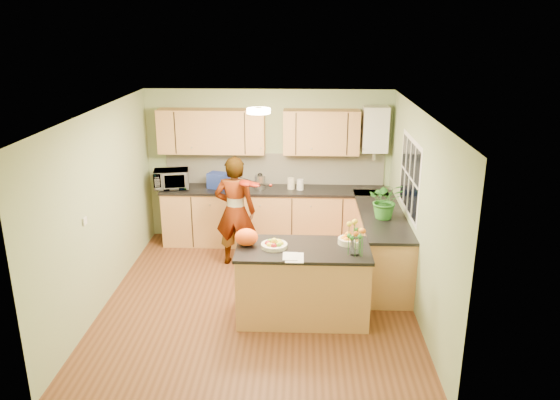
{
  "coord_description": "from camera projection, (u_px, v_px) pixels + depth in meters",
  "views": [
    {
      "loc": [
        0.54,
        -6.49,
        3.53
      ],
      "look_at": [
        0.26,
        0.5,
        1.23
      ],
      "focal_mm": 35.0,
      "sensor_mm": 36.0,
      "label": 1
    }
  ],
  "objects": [
    {
      "name": "wall_right",
      "position": [
        417.0,
        212.0,
        6.81
      ],
      "size": [
        0.02,
        4.5,
        2.5
      ],
      "primitive_type": "cube",
      "color": "#9AAD7C",
      "rests_on": "floor"
    },
    {
      "name": "flower_vase",
      "position": [
        356.0,
        230.0,
        6.27
      ],
      "size": [
        0.25,
        0.25,
        0.47
      ],
      "rotation": [
        0.0,
        0.0,
        -0.38
      ],
      "color": "silver",
      "rests_on": "peninsula_island"
    },
    {
      "name": "back_counter",
      "position": [
        274.0,
        216.0,
        8.98
      ],
      "size": [
        3.64,
        0.62,
        0.94
      ],
      "color": "tan",
      "rests_on": "floor"
    },
    {
      "name": "light_switch",
      "position": [
        85.0,
        221.0,
        6.38
      ],
      "size": [
        0.02,
        0.09,
        0.09
      ],
      "primitive_type": "cube",
      "color": "white",
      "rests_on": "wall_left"
    },
    {
      "name": "violin",
      "position": [
        247.0,
        183.0,
        7.72
      ],
      "size": [
        0.63,
        0.55,
        0.16
      ],
      "primitive_type": null,
      "rotation": [
        0.17,
        0.0,
        -0.61
      ],
      "color": "#500905",
      "rests_on": "violinist"
    },
    {
      "name": "right_counter",
      "position": [
        380.0,
        243.0,
        7.87
      ],
      "size": [
        0.62,
        2.24,
        0.94
      ],
      "color": "tan",
      "rests_on": "floor"
    },
    {
      "name": "potted_plant",
      "position": [
        386.0,
        200.0,
        7.44
      ],
      "size": [
        0.48,
        0.42,
        0.52
      ],
      "primitive_type": "imported",
      "rotation": [
        0.0,
        0.0,
        -0.02
      ],
      "color": "#2E7928",
      "rests_on": "right_counter"
    },
    {
      "name": "fruit_dish",
      "position": [
        274.0,
        244.0,
        6.56
      ],
      "size": [
        0.32,
        0.32,
        0.11
      ],
      "color": "beige",
      "rests_on": "peninsula_island"
    },
    {
      "name": "floor",
      "position": [
        259.0,
        299.0,
        7.28
      ],
      "size": [
        4.5,
        4.5,
        0.0
      ],
      "primitive_type": "plane",
      "color": "#583019",
      "rests_on": "ground"
    },
    {
      "name": "window_right",
      "position": [
        410.0,
        176.0,
        7.29
      ],
      "size": [
        0.01,
        1.3,
        1.05
      ],
      "color": "white",
      "rests_on": "wall_right"
    },
    {
      "name": "ceiling_lamp",
      "position": [
        259.0,
        111.0,
        6.79
      ],
      "size": [
        0.3,
        0.3,
        0.07
      ],
      "color": "#FFEABF",
      "rests_on": "ceiling"
    },
    {
      "name": "splashback",
      "position": [
        275.0,
        169.0,
        9.02
      ],
      "size": [
        3.6,
        0.02,
        0.52
      ],
      "primitive_type": "cube",
      "color": "white",
      "rests_on": "back_counter"
    },
    {
      "name": "wall_back",
      "position": [
        269.0,
        165.0,
        9.02
      ],
      "size": [
        4.0,
        0.02,
        2.5
      ],
      "primitive_type": "cube",
      "color": "#9AAD7C",
      "rests_on": "floor"
    },
    {
      "name": "upper_cabinets",
      "position": [
        257.0,
        132.0,
        8.68
      ],
      "size": [
        3.2,
        0.34,
        0.7
      ],
      "color": "tan",
      "rests_on": "wall_back"
    },
    {
      "name": "wall_left",
      "position": [
        102.0,
        208.0,
        6.97
      ],
      "size": [
        0.02,
        4.5,
        2.5
      ],
      "primitive_type": "cube",
      "color": "#9AAD7C",
      "rests_on": "floor"
    },
    {
      "name": "boiler",
      "position": [
        375.0,
        129.0,
        8.6
      ],
      "size": [
        0.4,
        0.3,
        0.86
      ],
      "color": "white",
      "rests_on": "wall_back"
    },
    {
      "name": "peninsula_island",
      "position": [
        303.0,
        282.0,
        6.71
      ],
      "size": [
        1.62,
        0.83,
        0.93
      ],
      "color": "tan",
      "rests_on": "floor"
    },
    {
      "name": "papers",
      "position": [
        295.0,
        258.0,
        6.28
      ],
      "size": [
        0.21,
        0.29,
        0.01
      ],
      "primitive_type": "cube",
      "color": "white",
      "rests_on": "peninsula_island"
    },
    {
      "name": "orange_bowl",
      "position": [
        348.0,
        239.0,
        6.67
      ],
      "size": [
        0.25,
        0.25,
        0.15
      ],
      "color": "beige",
      "rests_on": "peninsula_island"
    },
    {
      "name": "jar_white",
      "position": [
        300.0,
        185.0,
        8.76
      ],
      "size": [
        0.14,
        0.14,
        0.17
      ],
      "primitive_type": "cylinder",
      "rotation": [
        0.0,
        0.0,
        0.36
      ],
      "color": "white",
      "rests_on": "back_counter"
    },
    {
      "name": "blue_box",
      "position": [
        218.0,
        180.0,
        8.84
      ],
      "size": [
        0.37,
        0.32,
        0.25
      ],
      "primitive_type": "cube",
      "rotation": [
        0.0,
        0.0,
        -0.34
      ],
      "color": "#213598",
      "rests_on": "back_counter"
    },
    {
      "name": "jar_cream",
      "position": [
        291.0,
        183.0,
        8.8
      ],
      "size": [
        0.15,
        0.15,
        0.18
      ],
      "primitive_type": "cylinder",
      "rotation": [
        0.0,
        0.0,
        -0.28
      ],
      "color": "beige",
      "rests_on": "back_counter"
    },
    {
      "name": "violinist",
      "position": [
        235.0,
        211.0,
        8.09
      ],
      "size": [
        0.65,
        0.46,
        1.68
      ],
      "primitive_type": "imported",
      "rotation": [
        0.0,
        0.0,
        3.04
      ],
      "color": "#D6A683",
      "rests_on": "floor"
    },
    {
      "name": "orange_bag",
      "position": [
        246.0,
        237.0,
        6.6
      ],
      "size": [
        0.34,
        0.31,
        0.21
      ],
      "primitive_type": "ellipsoid",
      "rotation": [
        0.0,
        0.0,
        -0.29
      ],
      "color": "#FE5414",
      "rests_on": "peninsula_island"
    },
    {
      "name": "wall_front",
      "position": [
        238.0,
        296.0,
        4.75
      ],
      "size": [
        4.0,
        0.02,
        2.5
      ],
      "primitive_type": "cube",
      "color": "#9AAD7C",
      "rests_on": "floor"
    },
    {
      "name": "ceiling",
      "position": [
        257.0,
        111.0,
        6.5
      ],
      "size": [
        4.0,
        4.5,
        0.02
      ],
      "primitive_type": "cube",
      "color": "silver",
      "rests_on": "wall_back"
    },
    {
      "name": "microwave",
      "position": [
        171.0,
        179.0,
        8.82
      ],
      "size": [
        0.61,
        0.47,
        0.3
      ],
      "primitive_type": "imported",
      "rotation": [
        0.0,
        0.0,
        0.19
      ],
      "color": "white",
      "rests_on": "back_counter"
    },
    {
      "name": "kettle",
      "position": [
        260.0,
        181.0,
        8.8
      ],
      "size": [
        0.16,
        0.16,
        0.31
      ],
      "rotation": [
        0.0,
        0.0,
        -0.07
      ],
      "color": "#ACACB0",
      "rests_on": "back_counter"
    }
  ]
}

